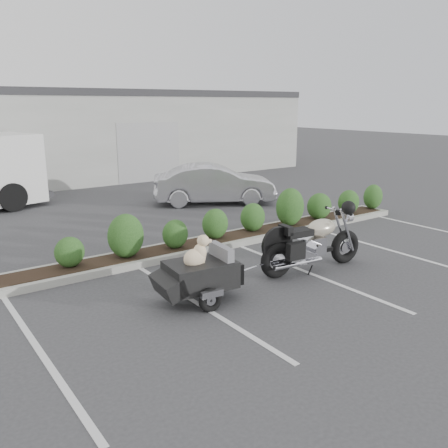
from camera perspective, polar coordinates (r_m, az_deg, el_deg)
ground at (r=9.61m, az=2.70°, el=-6.41°), size 90.00×90.00×0.00m
planter_kerb at (r=11.82m, az=-0.11°, el=-2.01°), size 12.00×1.00×0.15m
building at (r=24.71m, az=-22.91°, el=9.96°), size 26.00×10.00×4.00m
motorcycle at (r=9.98m, az=10.69°, el=-2.28°), size 2.58×0.91×1.48m
pet_trailer at (r=8.32m, az=-2.97°, el=-5.97°), size 2.07×1.17×1.23m
sedan at (r=16.47m, az=-1.18°, el=4.82°), size 4.34×3.26×1.37m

